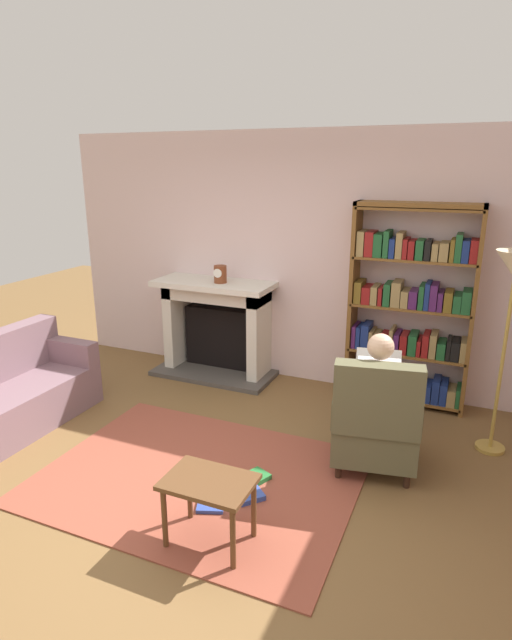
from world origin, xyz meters
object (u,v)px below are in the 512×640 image
(bookshelf, at_px, (410,311))
(seated_reader, at_px, (377,393))
(armchair_reading, at_px, (375,422))
(sofa_floral, at_px, (3,397))
(fireplace, at_px, (218,324))
(side_table, at_px, (209,490))
(mantel_clock, at_px, (220,274))

(bookshelf, xyz_separation_m, seated_reader, (-0.06, -1.27, -0.35))
(armchair_reading, height_order, sofa_floral, armchair_reading)
(fireplace, xyz_separation_m, sofa_floral, (-1.15, -2.02, -0.26))
(seated_reader, xyz_separation_m, side_table, (-0.77, -1.36, -0.23))
(fireplace, bearing_deg, seated_reader, -31.09)
(fireplace, height_order, sofa_floral, fireplace)
(side_table, bearing_deg, armchair_reading, 57.40)
(mantel_clock, bearing_deg, seated_reader, -30.22)
(mantel_clock, xyz_separation_m, side_table, (1.18, -2.50, -0.81))
(bookshelf, bearing_deg, seated_reader, -92.49)
(mantel_clock, bearing_deg, side_table, -64.63)
(armchair_reading, relative_size, seated_reader, 0.85)
(bookshelf, bearing_deg, sofa_floral, -147.84)
(bookshelf, xyz_separation_m, sofa_floral, (-3.26, -2.05, -0.65))
(mantel_clock, bearing_deg, bookshelf, 3.84)
(fireplace, bearing_deg, side_table, -63.70)
(sofa_floral, bearing_deg, seated_reader, -76.41)
(fireplace, relative_size, sofa_floral, 0.81)
(fireplace, relative_size, side_table, 2.46)
(bookshelf, xyz_separation_m, armchair_reading, (-0.03, -1.39, -0.55))
(seated_reader, xyz_separation_m, sofa_floral, (-3.21, -0.78, -0.30))
(sofa_floral, bearing_deg, fireplace, -29.75)
(seated_reader, distance_m, side_table, 1.58)
(seated_reader, bearing_deg, mantel_clock, -40.80)
(armchair_reading, distance_m, seated_reader, 0.23)
(mantel_clock, relative_size, bookshelf, 0.09)
(mantel_clock, relative_size, side_table, 0.34)
(armchair_reading, bearing_deg, seated_reader, -90.00)
(armchair_reading, bearing_deg, mantel_clock, -42.97)
(bookshelf, distance_m, sofa_floral, 3.91)
(mantel_clock, distance_m, side_table, 2.88)
(sofa_floral, bearing_deg, armchair_reading, -78.45)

